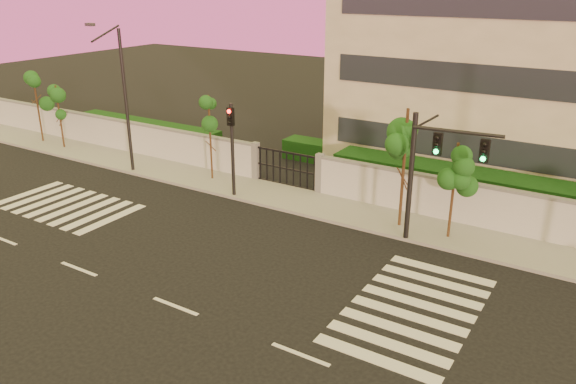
% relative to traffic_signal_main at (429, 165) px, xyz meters
% --- Properties ---
extents(ground, '(120.00, 120.00, 0.00)m').
position_rel_traffic_signal_main_xyz_m(ground, '(-5.54, -9.11, -3.54)').
color(ground, black).
rests_on(ground, ground).
extents(sidewalk, '(60.00, 3.00, 0.15)m').
position_rel_traffic_signal_main_xyz_m(sidewalk, '(-5.54, 1.39, -3.46)').
color(sidewalk, gray).
rests_on(sidewalk, ground).
extents(perimeter_wall, '(60.00, 0.36, 2.20)m').
position_rel_traffic_signal_main_xyz_m(perimeter_wall, '(-5.44, 2.89, -2.47)').
color(perimeter_wall, silver).
rests_on(perimeter_wall, ground).
extents(hedge_row, '(41.00, 4.25, 1.80)m').
position_rel_traffic_signal_main_xyz_m(hedge_row, '(-4.38, 5.63, -2.72)').
color(hedge_row, black).
rests_on(hedge_row, ground).
extents(institutional_building, '(24.40, 12.40, 12.25)m').
position_rel_traffic_signal_main_xyz_m(institutional_building, '(3.46, 12.88, 2.62)').
color(institutional_building, '#B6AE9A').
rests_on(institutional_building, ground).
extents(road_markings, '(57.00, 7.62, 0.02)m').
position_rel_traffic_signal_main_xyz_m(road_markings, '(-7.12, -5.35, -3.53)').
color(road_markings, silver).
rests_on(road_markings, ground).
extents(street_tree_a, '(1.40, 1.11, 4.82)m').
position_rel_traffic_signal_main_xyz_m(street_tree_a, '(-27.29, 1.48, 0.01)').
color(street_tree_a, '#382314').
rests_on(street_tree_a, ground).
extents(street_tree_b, '(1.35, 1.08, 4.20)m').
position_rel_traffic_signal_main_xyz_m(street_tree_b, '(-24.78, 1.26, -0.44)').
color(street_tree_b, '#382314').
rests_on(street_tree_b, ground).
extents(street_tree_c, '(1.32, 1.05, 4.79)m').
position_rel_traffic_signal_main_xyz_m(street_tree_c, '(-12.58, 1.60, -0.01)').
color(street_tree_c, '#382314').
rests_on(street_tree_c, ground).
extents(street_tree_d, '(1.61, 1.28, 5.47)m').
position_rel_traffic_signal_main_xyz_m(street_tree_d, '(-1.41, 1.13, 0.49)').
color(street_tree_d, '#382314').
rests_on(street_tree_d, ground).
extents(street_tree_e, '(1.43, 1.14, 4.32)m').
position_rel_traffic_signal_main_xyz_m(street_tree_e, '(0.83, 1.09, -0.35)').
color(street_tree_e, '#382314').
rests_on(street_tree_e, ground).
extents(traffic_signal_main, '(3.54, 0.49, 5.60)m').
position_rel_traffic_signal_main_xyz_m(traffic_signal_main, '(0.00, 0.00, 0.00)').
color(traffic_signal_main, black).
rests_on(traffic_signal_main, ground).
extents(traffic_signal_secondary, '(0.38, 0.36, 4.89)m').
position_rel_traffic_signal_main_xyz_m(traffic_signal_secondary, '(-10.05, 0.19, -0.43)').
color(traffic_signal_secondary, black).
rests_on(traffic_signal_secondary, ground).
extents(streetlight_west, '(0.50, 2.03, 8.44)m').
position_rel_traffic_signal_main_xyz_m(streetlight_west, '(-17.46, 0.13, 1.03)').
color(streetlight_west, black).
rests_on(streetlight_west, ground).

